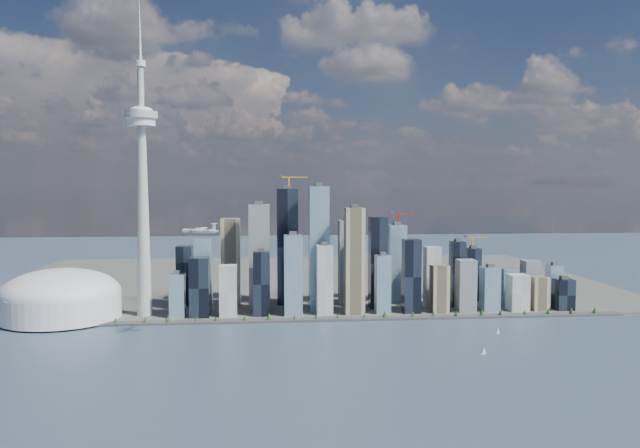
{
  "coord_description": "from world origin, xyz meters",
  "views": [
    {
      "loc": [
        -91.76,
        -805.43,
        237.64
      ],
      "look_at": [
        7.4,
        260.0,
        166.66
      ],
      "focal_mm": 35.0,
      "sensor_mm": 36.0,
      "label": 1
    }
  ],
  "objects": [
    {
      "name": "sailboat_west",
      "position": [
        213.74,
        20.58,
        3.38
      ],
      "size": [
        7.62,
        2.51,
        10.54
      ],
      "rotation": [
        0.0,
        0.0,
        0.08
      ],
      "color": "white",
      "rests_on": "ground"
    },
    {
      "name": "airplane",
      "position": [
        -184.14,
        126.2,
        167.15
      ],
      "size": [
        59.14,
        52.88,
        14.8
      ],
      "rotation": [
        0.0,
        0.0,
        -0.33
      ],
      "color": "silver",
      "rests_on": "ground"
    },
    {
      "name": "seawall",
      "position": [
        0.0,
        250.0,
        2.0
      ],
      "size": [
        1100.0,
        22.0,
        4.0
      ],
      "primitive_type": "cube",
      "color": "#383838",
      "rests_on": "ground"
    },
    {
      "name": "dome_stadium",
      "position": [
        -440.0,
        300.0,
        39.44
      ],
      "size": [
        200.0,
        200.0,
        86.0
      ],
      "color": "silver",
      "rests_on": "land"
    },
    {
      "name": "land",
      "position": [
        0.0,
        700.0,
        1.5
      ],
      "size": [
        1400.0,
        900.0,
        3.0
      ],
      "primitive_type": "cube",
      "color": "#4C4C47",
      "rests_on": "ground"
    },
    {
      "name": "skyscraper_cluster",
      "position": [
        59.62,
        336.82,
        77.15
      ],
      "size": [
        736.0,
        142.0,
        249.23
      ],
      "color": "black",
      "rests_on": "land"
    },
    {
      "name": "sailboat_east",
      "position": [
        278.26,
        135.31,
        3.02
      ],
      "size": [
        6.74,
        1.83,
        9.4
      ],
      "rotation": [
        0.0,
        0.0,
        -0.01
      ],
      "color": "white",
      "rests_on": "ground"
    },
    {
      "name": "ground",
      "position": [
        0.0,
        0.0,
        0.0
      ],
      "size": [
        4000.0,
        4000.0,
        0.0
      ],
      "primitive_type": "plane",
      "color": "#334959",
      "rests_on": "ground"
    },
    {
      "name": "needle_tower",
      "position": [
        -300.0,
        310.0,
        235.84
      ],
      "size": [
        56.0,
        56.0,
        550.5
      ],
      "color": "#ABABA5",
      "rests_on": "land"
    },
    {
      "name": "shoreline_trees",
      "position": [
        0.0,
        250.0,
        8.78
      ],
      "size": [
        960.53,
        7.2,
        8.8
      ],
      "color": "#3F2D1E",
      "rests_on": "seawall"
    }
  ]
}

